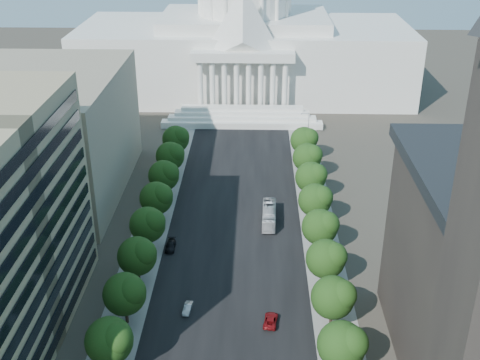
# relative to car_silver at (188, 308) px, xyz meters

# --- Properties ---
(road_asphalt) EXTENTS (30.00, 260.00, 0.01)m
(road_asphalt) POSITION_rel_car_silver_xyz_m (7.58, 38.61, -0.64)
(road_asphalt) COLOR black
(road_asphalt) RESTS_ON ground
(sidewalk_left) EXTENTS (8.00, 260.00, 0.02)m
(sidewalk_left) POSITION_rel_car_silver_xyz_m (-11.42, 38.61, -0.64)
(sidewalk_left) COLOR gray
(sidewalk_left) RESTS_ON ground
(sidewalk_right) EXTENTS (8.00, 260.00, 0.02)m
(sidewalk_right) POSITION_rel_car_silver_xyz_m (26.58, 38.61, -0.64)
(sidewalk_right) COLOR gray
(sidewalk_right) RESTS_ON ground
(capitol) EXTENTS (120.00, 56.00, 73.00)m
(capitol) POSITION_rel_car_silver_xyz_m (7.58, 133.50, 19.37)
(capitol) COLOR white
(capitol) RESTS_ON ground
(office_block_left_far) EXTENTS (38.00, 52.00, 30.00)m
(office_block_left_far) POSITION_rel_car_silver_xyz_m (-40.42, 48.61, 14.36)
(office_block_left_far) COLOR gray
(office_block_left_far) RESTS_ON ground
(tree_l_c) EXTENTS (7.79, 7.60, 9.97)m
(tree_l_c) POSITION_rel_car_silver_xyz_m (-10.08, -15.59, 5.82)
(tree_l_c) COLOR #33261C
(tree_l_c) RESTS_ON ground
(tree_l_d) EXTENTS (7.79, 7.60, 9.97)m
(tree_l_d) POSITION_rel_car_silver_xyz_m (-10.08, -3.59, 5.82)
(tree_l_d) COLOR #33261C
(tree_l_d) RESTS_ON ground
(tree_l_e) EXTENTS (7.79, 7.60, 9.97)m
(tree_l_e) POSITION_rel_car_silver_xyz_m (-10.08, 8.41, 5.82)
(tree_l_e) COLOR #33261C
(tree_l_e) RESTS_ON ground
(tree_l_f) EXTENTS (7.79, 7.60, 9.97)m
(tree_l_f) POSITION_rel_car_silver_xyz_m (-10.08, 20.41, 5.82)
(tree_l_f) COLOR #33261C
(tree_l_f) RESTS_ON ground
(tree_l_g) EXTENTS (7.79, 7.60, 9.97)m
(tree_l_g) POSITION_rel_car_silver_xyz_m (-10.08, 32.41, 5.82)
(tree_l_g) COLOR #33261C
(tree_l_g) RESTS_ON ground
(tree_l_h) EXTENTS (7.79, 7.60, 9.97)m
(tree_l_h) POSITION_rel_car_silver_xyz_m (-10.08, 44.41, 5.82)
(tree_l_h) COLOR #33261C
(tree_l_h) RESTS_ON ground
(tree_l_i) EXTENTS (7.79, 7.60, 9.97)m
(tree_l_i) POSITION_rel_car_silver_xyz_m (-10.08, 56.41, 5.82)
(tree_l_i) COLOR #33261C
(tree_l_i) RESTS_ON ground
(tree_l_j) EXTENTS (7.79, 7.60, 9.97)m
(tree_l_j) POSITION_rel_car_silver_xyz_m (-10.08, 68.41, 5.82)
(tree_l_j) COLOR #33261C
(tree_l_j) RESTS_ON ground
(tree_r_c) EXTENTS (7.79, 7.60, 9.97)m
(tree_r_c) POSITION_rel_car_silver_xyz_m (25.92, -15.59, 5.82)
(tree_r_c) COLOR #33261C
(tree_r_c) RESTS_ON ground
(tree_r_d) EXTENTS (7.79, 7.60, 9.97)m
(tree_r_d) POSITION_rel_car_silver_xyz_m (25.92, -3.59, 5.82)
(tree_r_d) COLOR #33261C
(tree_r_d) RESTS_ON ground
(tree_r_e) EXTENTS (7.79, 7.60, 9.97)m
(tree_r_e) POSITION_rel_car_silver_xyz_m (25.92, 8.41, 5.82)
(tree_r_e) COLOR #33261C
(tree_r_e) RESTS_ON ground
(tree_r_f) EXTENTS (7.79, 7.60, 9.97)m
(tree_r_f) POSITION_rel_car_silver_xyz_m (25.92, 20.41, 5.82)
(tree_r_f) COLOR #33261C
(tree_r_f) RESTS_ON ground
(tree_r_g) EXTENTS (7.79, 7.60, 9.97)m
(tree_r_g) POSITION_rel_car_silver_xyz_m (25.92, 32.41, 5.82)
(tree_r_g) COLOR #33261C
(tree_r_g) RESTS_ON ground
(tree_r_h) EXTENTS (7.79, 7.60, 9.97)m
(tree_r_h) POSITION_rel_car_silver_xyz_m (25.92, 44.41, 5.82)
(tree_r_h) COLOR #33261C
(tree_r_h) RESTS_ON ground
(tree_r_i) EXTENTS (7.79, 7.60, 9.97)m
(tree_r_i) POSITION_rel_car_silver_xyz_m (25.92, 56.41, 5.82)
(tree_r_i) COLOR #33261C
(tree_r_i) RESTS_ON ground
(tree_r_j) EXTENTS (7.79, 7.60, 9.97)m
(tree_r_j) POSITION_rel_car_silver_xyz_m (25.92, 68.41, 5.82)
(tree_r_j) COLOR #33261C
(tree_r_j) RESTS_ON ground
(streetlight_b) EXTENTS (2.61, 0.44, 9.00)m
(streetlight_b) POSITION_rel_car_silver_xyz_m (27.48, -16.39, 5.18)
(streetlight_b) COLOR gray
(streetlight_b) RESTS_ON ground
(streetlight_c) EXTENTS (2.61, 0.44, 9.00)m
(streetlight_c) POSITION_rel_car_silver_xyz_m (27.48, 8.61, 5.18)
(streetlight_c) COLOR gray
(streetlight_c) RESTS_ON ground
(streetlight_d) EXTENTS (2.61, 0.44, 9.00)m
(streetlight_d) POSITION_rel_car_silver_xyz_m (27.48, 33.61, 5.18)
(streetlight_d) COLOR gray
(streetlight_d) RESTS_ON ground
(streetlight_e) EXTENTS (2.61, 0.44, 9.00)m
(streetlight_e) POSITION_rel_car_silver_xyz_m (27.48, 58.61, 5.18)
(streetlight_e) COLOR gray
(streetlight_e) RESTS_ON ground
(streetlight_f) EXTENTS (2.61, 0.44, 9.00)m
(streetlight_f) POSITION_rel_car_silver_xyz_m (27.48, 83.61, 5.18)
(streetlight_f) COLOR gray
(streetlight_f) RESTS_ON ground
(car_silver) EXTENTS (1.83, 4.01, 1.28)m
(car_silver) POSITION_rel_car_silver_xyz_m (0.00, 0.00, 0.00)
(car_silver) COLOR #ADAEB5
(car_silver) RESTS_ON ground
(car_red) EXTENTS (2.93, 5.22, 1.38)m
(car_red) POSITION_rel_car_silver_xyz_m (15.05, -3.01, 0.05)
(car_red) COLOR maroon
(car_red) RESTS_ON ground
(car_dark_b) EXTENTS (2.08, 5.01, 1.45)m
(car_dark_b) POSITION_rel_car_silver_xyz_m (-5.92, 21.14, 0.09)
(car_dark_b) COLOR black
(car_dark_b) RESTS_ON ground
(city_bus) EXTENTS (3.33, 12.62, 3.49)m
(city_bus) POSITION_rel_car_silver_xyz_m (15.35, 33.34, 1.11)
(city_bus) COLOR silver
(city_bus) RESTS_ON ground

